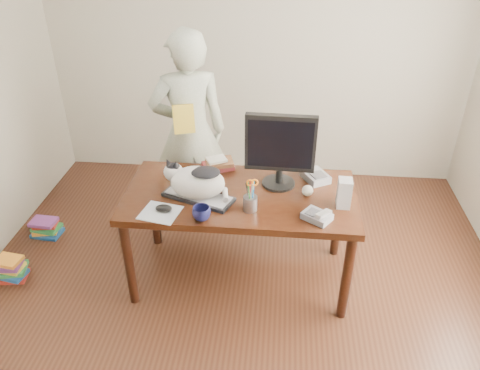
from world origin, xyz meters
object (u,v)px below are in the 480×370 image
at_px(mouse, 164,208).
at_px(coffee_mug, 201,213).
at_px(book_pile_a, 10,269).
at_px(baseball, 308,191).
at_px(keyboard, 198,197).
at_px(monitor, 280,147).
at_px(cat, 195,181).
at_px(calculator, 316,176).
at_px(desk, 242,205).
at_px(phone, 318,216).
at_px(book_stack, 218,164).
at_px(person, 189,133).
at_px(speaker, 344,193).
at_px(pen_cup, 250,202).
at_px(book_pile_b, 46,228).

xyz_separation_m(mouse, coffee_mug, (0.26, -0.06, 0.02)).
xyz_separation_m(mouse, book_pile_a, (-1.27, 0.06, -0.69)).
relative_size(baseball, book_pile_a, 0.28).
bearing_deg(keyboard, monitor, 42.98).
relative_size(cat, monitor, 0.87).
relative_size(monitor, calculator, 2.22).
relative_size(desk, book_pile_a, 5.92).
relative_size(phone, book_pile_a, 0.79).
height_order(cat, book_stack, cat).
distance_m(calculator, person, 1.13).
xyz_separation_m(phone, person, (-1.01, 0.98, 0.08)).
bearing_deg(person, speaker, 128.07).
height_order(monitor, book_stack, monitor).
bearing_deg(book_pile_a, book_stack, 19.25).
distance_m(keyboard, book_stack, 0.44).
bearing_deg(keyboard, book_stack, 100.57).
relative_size(cat, speaker, 2.36).
height_order(book_stack, book_pile_a, book_stack).
height_order(speaker, calculator, speaker).
relative_size(cat, person, 0.28).
bearing_deg(person, book_pile_a, 18.40).
relative_size(pen_cup, coffee_mug, 2.01).
bearing_deg(baseball, pen_cup, -150.70).
distance_m(desk, monitor, 0.52).
xyz_separation_m(mouse, person, (-0.01, 0.98, 0.08)).
height_order(mouse, coffee_mug, coffee_mug).
bearing_deg(phone, pen_cup, -153.74).
relative_size(cat, book_pile_a, 1.75).
bearing_deg(speaker, coffee_mug, -163.34).
bearing_deg(monitor, book_pile_b, 175.46).
bearing_deg(mouse, desk, 47.08).
bearing_deg(monitor, speaker, -24.53).
bearing_deg(desk, coffee_mug, -118.39).
relative_size(desk, cat, 3.39).
bearing_deg(pen_cup, speaker, 9.79).
height_order(calculator, person, person).
bearing_deg(book_stack, book_pile_b, 158.86).
height_order(monitor, pen_cup, monitor).
relative_size(coffee_mug, speaker, 0.59).
bearing_deg(book_pile_b, keyboard, -16.92).
height_order(monitor, speaker, monitor).
relative_size(keyboard, book_pile_a, 1.92).
bearing_deg(book_stack, cat, -123.42).
height_order(baseball, calculator, baseball).
bearing_deg(desk, keyboard, -149.46).
xyz_separation_m(pen_cup, book_stack, (-0.28, 0.53, -0.03)).
bearing_deg(desk, book_pile_a, -170.97).
relative_size(cat, calculator, 1.93).
bearing_deg(book_stack, mouse, -135.48).
bearing_deg(pen_cup, desk, 106.71).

